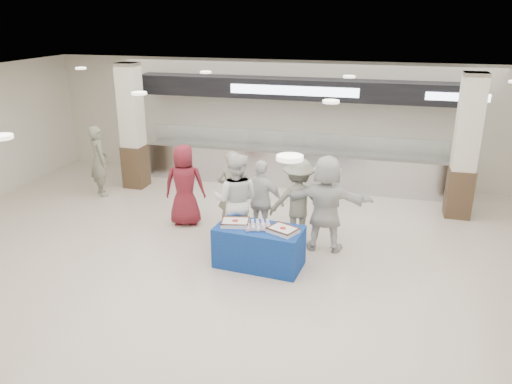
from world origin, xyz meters
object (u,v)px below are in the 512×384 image
(soldier_a, at_px, (233,192))
(soldier_b, at_px, (298,201))
(display_table, at_px, (259,247))
(chef_short, at_px, (262,200))
(sheet_cake_left, at_px, (235,222))
(chef_tall, at_px, (236,200))
(civilian_white, at_px, (326,204))
(soldier_bg, at_px, (99,161))
(cupcake_tray, at_px, (258,225))
(civilian_maroon, at_px, (185,185))
(sheet_cake_right, at_px, (283,230))

(soldier_a, distance_m, soldier_b, 1.39)
(display_table, xyz_separation_m, chef_short, (-0.24, 1.14, 0.45))
(soldier_a, height_order, chef_short, soldier_a)
(soldier_a, bearing_deg, sheet_cake_left, 95.16)
(display_table, bearing_deg, chef_tall, 136.59)
(soldier_a, height_order, civilian_white, civilian_white)
(soldier_bg, bearing_deg, display_table, -167.08)
(sheet_cake_left, distance_m, cupcake_tray, 0.43)
(chef_tall, bearing_deg, civilian_white, -174.64)
(civilian_maroon, bearing_deg, chef_tall, 139.19)
(soldier_b, bearing_deg, soldier_a, -18.20)
(sheet_cake_left, relative_size, sheet_cake_right, 0.95)
(sheet_cake_left, height_order, cupcake_tray, sheet_cake_left)
(cupcake_tray, bearing_deg, soldier_bg, 151.22)
(display_table, relative_size, soldier_b, 0.89)
(civilian_maroon, distance_m, soldier_a, 1.13)
(soldier_bg, bearing_deg, soldier_b, -153.66)
(chef_short, bearing_deg, soldier_b, -163.10)
(sheet_cake_left, relative_size, chef_short, 0.34)
(sheet_cake_right, height_order, soldier_b, soldier_b)
(soldier_b, height_order, soldier_bg, soldier_bg)
(soldier_a, height_order, soldier_b, soldier_a)
(sheet_cake_left, height_order, soldier_bg, soldier_bg)
(display_table, relative_size, chef_short, 0.94)
(sheet_cake_right, xyz_separation_m, soldier_bg, (-5.25, 2.72, 0.09))
(sheet_cake_left, bearing_deg, sheet_cake_right, -6.05)
(cupcake_tray, relative_size, civilian_maroon, 0.30)
(display_table, distance_m, soldier_bg, 5.50)
(civilian_white, bearing_deg, chef_tall, 6.21)
(sheet_cake_right, xyz_separation_m, civilian_white, (0.61, 1.07, 0.15))
(soldier_bg, bearing_deg, chef_short, -156.42)
(display_table, xyz_separation_m, civilian_maroon, (-2.02, 1.46, 0.51))
(soldier_a, bearing_deg, soldier_bg, -32.88)
(soldier_a, height_order, chef_tall, chef_tall)
(civilian_white, bearing_deg, soldier_bg, -17.74)
(civilian_maroon, bearing_deg, cupcake_tray, 130.92)
(sheet_cake_left, xyz_separation_m, sheet_cake_right, (0.90, -0.10, -0.00))
(cupcake_tray, xyz_separation_m, chef_tall, (-0.63, 0.73, 0.15))
(sheet_cake_right, distance_m, chef_short, 1.41)
(display_table, bearing_deg, soldier_bg, 156.56)
(cupcake_tray, distance_m, soldier_a, 1.57)
(sheet_cake_right, height_order, chef_tall, chef_tall)
(sheet_cake_right, relative_size, civilian_white, 0.31)
(cupcake_tray, height_order, civilian_maroon, civilian_maroon)
(chef_short, relative_size, soldier_bg, 0.93)
(sheet_cake_right, bearing_deg, civilian_maroon, 148.14)
(cupcake_tray, xyz_separation_m, soldier_a, (-0.88, 1.30, 0.09))
(sheet_cake_right, distance_m, civilian_white, 1.23)
(soldier_bg, bearing_deg, civilian_white, -154.05)
(soldier_b, relative_size, soldier_bg, 0.98)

